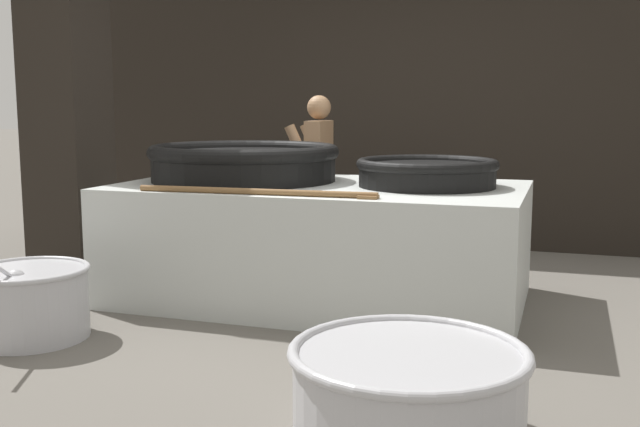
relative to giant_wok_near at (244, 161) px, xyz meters
name	(u,v)px	position (x,y,z in m)	size (l,w,h in m)	color
ground_plane	(320,298)	(0.63, -0.09, -0.97)	(60.00, 60.00, 0.00)	#666059
back_wall	(397,71)	(0.63, 2.34, 0.75)	(6.45, 0.24, 3.45)	black
support_pillar	(65,63)	(-1.57, 0.03, 0.75)	(0.53, 0.53, 3.45)	black
hearth_platform	(320,242)	(0.63, -0.09, -0.56)	(2.84, 1.60, 0.83)	silver
giant_wok_near	(244,161)	(0.00, 0.00, 0.00)	(1.42, 1.42, 0.27)	black
giant_wok_far	(427,172)	(1.37, 0.02, -0.04)	(0.98, 0.98, 0.19)	black
stirring_paddle	(264,192)	(0.49, -0.79, -0.13)	(1.59, 0.14, 0.04)	brown
cook	(318,175)	(0.25, 0.98, -0.18)	(0.35, 0.54, 1.47)	#9E7551
prep_bowl_vegetables	(30,299)	(-0.73, -1.52, -0.74)	(0.71, 0.93, 0.71)	#B7B7BC
prep_bowl_meat	(408,390)	(1.71, -2.20, -0.75)	(1.00, 1.00, 0.41)	#B7B7BC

